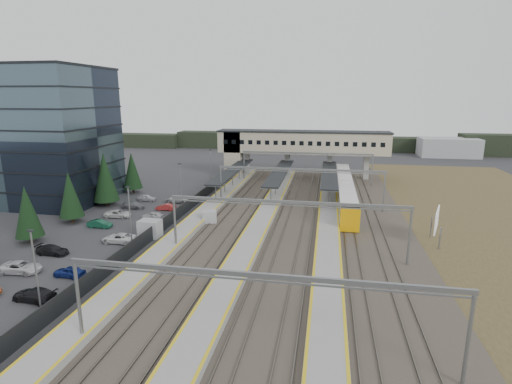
% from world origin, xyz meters
% --- Properties ---
extents(ground, '(220.00, 220.00, 0.00)m').
position_xyz_m(ground, '(0.00, 0.00, 0.00)').
color(ground, '#2B2B2D').
rests_on(ground, ground).
extents(office_building, '(24.30, 18.30, 24.30)m').
position_xyz_m(office_building, '(-36.00, 12.00, 12.19)').
color(office_building, '#394C56').
rests_on(office_building, ground).
extents(conifer_row, '(4.42, 49.82, 9.50)m').
position_xyz_m(conifer_row, '(-22.00, -3.86, 4.84)').
color(conifer_row, black).
rests_on(conifer_row, ground).
extents(car_park, '(10.67, 44.26, 1.28)m').
position_xyz_m(car_park, '(-13.80, -5.40, 0.61)').
color(car_park, '#B6B6BC').
rests_on(car_park, ground).
extents(lampposts, '(0.50, 53.25, 8.07)m').
position_xyz_m(lampposts, '(-8.00, 1.25, 4.34)').
color(lampposts, slate).
rests_on(lampposts, ground).
extents(fence, '(0.08, 90.00, 2.00)m').
position_xyz_m(fence, '(-6.50, 5.00, 1.00)').
color(fence, '#26282B').
rests_on(fence, ground).
extents(relay_cabin_near, '(3.00, 2.27, 2.41)m').
position_xyz_m(relay_cabin_near, '(-7.36, -3.94, 1.21)').
color(relay_cabin_near, '#9B9EA0').
rests_on(relay_cabin_near, ground).
extents(relay_cabin_far, '(2.60, 2.38, 1.96)m').
position_xyz_m(relay_cabin_far, '(-1.02, 3.43, 0.98)').
color(relay_cabin_far, '#9B9EA0').
rests_on(relay_cabin_far, ground).
extents(rail_corridor, '(34.00, 90.00, 0.92)m').
position_xyz_m(rail_corridor, '(9.34, 5.00, 0.29)').
color(rail_corridor, '#342C27').
rests_on(rail_corridor, ground).
extents(canopies, '(23.10, 30.00, 3.28)m').
position_xyz_m(canopies, '(7.00, 27.00, 3.92)').
color(canopies, black).
rests_on(canopies, ground).
extents(footbridge, '(40.40, 6.40, 11.20)m').
position_xyz_m(footbridge, '(7.70, 42.00, 7.93)').
color(footbridge, '#B1AA87').
rests_on(footbridge, ground).
extents(gantries, '(28.40, 62.28, 7.17)m').
position_xyz_m(gantries, '(12.00, 3.00, 6.00)').
color(gantries, slate).
rests_on(gantries, ground).
extents(train, '(2.77, 38.52, 3.49)m').
position_xyz_m(train, '(20.00, 21.25, 1.99)').
color(train, silver).
rests_on(train, ground).
extents(billboard, '(1.82, 5.37, 4.67)m').
position_xyz_m(billboard, '(30.97, 0.43, 3.11)').
color(billboard, slate).
rests_on(billboard, ground).
extents(treeline_far, '(170.00, 19.00, 7.00)m').
position_xyz_m(treeline_far, '(23.81, 92.28, 2.95)').
color(treeline_far, black).
rests_on(treeline_far, ground).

